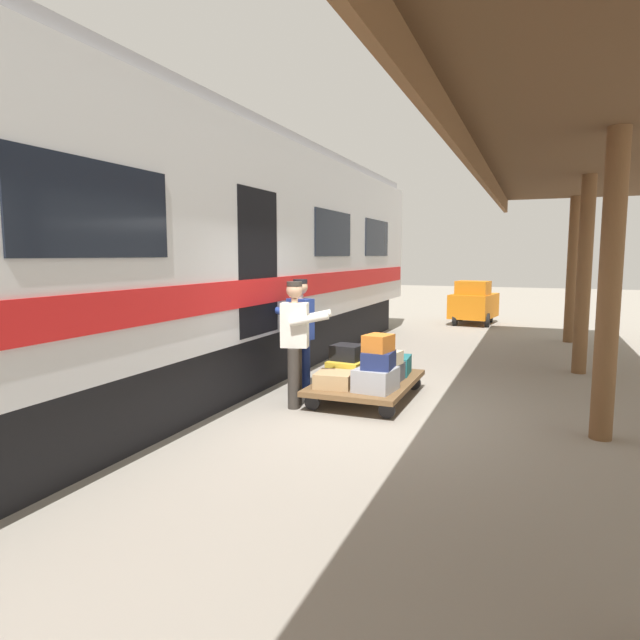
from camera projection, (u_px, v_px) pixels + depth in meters
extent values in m
plane|color=gray|center=(381.00, 414.00, 7.06)|extent=(60.00, 60.00, 0.00)
cylinder|color=brown|center=(572.00, 270.00, 12.70)|extent=(0.24, 0.24, 3.40)
cylinder|color=brown|center=(584.00, 276.00, 9.31)|extent=(0.24, 0.24, 3.40)
cylinder|color=brown|center=(610.00, 288.00, 5.91)|extent=(0.24, 0.24, 3.40)
cube|color=#4E3520|center=(620.00, 118.00, 5.70)|extent=(3.20, 15.55, 0.16)
cube|color=brown|center=(468.00, 151.00, 6.30)|extent=(0.08, 15.55, 0.30)
cube|color=silver|center=(168.00, 235.00, 7.98)|extent=(3.00, 16.77, 2.90)
cube|color=black|center=(172.00, 362.00, 8.21)|extent=(2.55, 15.93, 0.90)
cube|color=#99999E|center=(164.00, 126.00, 7.80)|extent=(2.76, 16.43, 0.20)
cube|color=red|center=(260.00, 292.00, 7.52)|extent=(0.03, 16.43, 0.36)
cube|color=black|center=(377.00, 238.00, 12.82)|extent=(0.02, 1.84, 0.84)
cube|color=black|center=(334.00, 234.00, 10.12)|extent=(0.02, 1.84, 0.84)
cube|color=black|center=(98.00, 209.00, 4.71)|extent=(0.02, 1.84, 0.84)
cube|color=black|center=(255.00, 263.00, 7.50)|extent=(0.12, 1.10, 2.00)
cube|color=brown|center=(367.00, 382.00, 7.76)|extent=(1.28, 1.99, 0.07)
cylinder|color=black|center=(387.00, 410.00, 6.85)|extent=(0.21, 0.05, 0.21)
cylinder|color=black|center=(312.00, 402.00, 7.23)|extent=(0.21, 0.05, 0.21)
cylinder|color=black|center=(414.00, 383.00, 8.32)|extent=(0.21, 0.05, 0.21)
cylinder|color=black|center=(351.00, 377.00, 8.69)|extent=(0.21, 0.05, 0.21)
cube|color=#9EA0A5|center=(376.00, 379.00, 7.12)|extent=(0.54, 0.58, 0.30)
cube|color=#1E666B|center=(396.00, 365.00, 8.13)|extent=(0.44, 0.55, 0.27)
cube|color=#4C515B|center=(386.00, 373.00, 7.63)|extent=(0.42, 0.58, 0.25)
cube|color=gold|center=(348.00, 369.00, 7.84)|extent=(0.53, 0.58, 0.26)
cube|color=brown|center=(359.00, 361.00, 8.34)|extent=(0.46, 0.61, 0.30)
cube|color=tan|center=(335.00, 379.00, 7.34)|extent=(0.54, 0.54, 0.20)
cube|color=navy|center=(379.00, 360.00, 7.11)|extent=(0.39, 0.47, 0.22)
cube|color=#CC6B23|center=(378.00, 343.00, 7.08)|extent=(0.38, 0.43, 0.22)
cube|color=beige|center=(384.00, 358.00, 7.59)|extent=(0.48, 0.45, 0.19)
cube|color=black|center=(347.00, 352.00, 7.85)|extent=(0.45, 0.43, 0.22)
cylinder|color=navy|center=(305.00, 365.00, 8.13)|extent=(0.16, 0.16, 0.82)
cylinder|color=navy|center=(296.00, 367.00, 7.98)|extent=(0.16, 0.16, 0.82)
cube|color=navy|center=(300.00, 319.00, 7.97)|extent=(0.41, 0.31, 0.60)
cylinder|color=tan|center=(300.00, 297.00, 7.93)|extent=(0.09, 0.09, 0.06)
sphere|color=tan|center=(300.00, 287.00, 7.92)|extent=(0.22, 0.22, 0.22)
cylinder|color=black|center=(300.00, 281.00, 7.91)|extent=(0.21, 0.21, 0.06)
cylinder|color=navy|center=(296.00, 310.00, 8.22)|extent=(0.54, 0.24, 0.21)
cylinder|color=navy|center=(282.00, 312.00, 7.97)|extent=(0.54, 0.24, 0.21)
cylinder|color=#332D28|center=(294.00, 378.00, 7.27)|extent=(0.16, 0.16, 0.82)
cylinder|color=#332D28|center=(296.00, 375.00, 7.47)|extent=(0.16, 0.16, 0.82)
cube|color=silver|center=(295.00, 325.00, 7.28)|extent=(0.40, 0.30, 0.60)
cylinder|color=tan|center=(295.00, 301.00, 7.24)|extent=(0.09, 0.09, 0.06)
sphere|color=tan|center=(294.00, 290.00, 7.23)|extent=(0.22, 0.22, 0.22)
cylinder|color=#332D28|center=(294.00, 284.00, 7.22)|extent=(0.21, 0.21, 0.06)
cylinder|color=silver|center=(309.00, 319.00, 7.09)|extent=(0.54, 0.23, 0.21)
cylinder|color=silver|center=(313.00, 317.00, 7.40)|extent=(0.54, 0.23, 0.21)
cube|color=orange|center=(474.00, 306.00, 16.19)|extent=(1.35, 1.85, 0.70)
cube|color=orange|center=(473.00, 290.00, 15.81)|extent=(1.00, 0.83, 0.50)
cylinder|color=black|center=(487.00, 320.00, 15.51)|extent=(0.12, 0.40, 0.40)
cylinder|color=black|center=(455.00, 319.00, 15.84)|extent=(0.12, 0.40, 0.40)
cylinder|color=black|center=(491.00, 316.00, 16.62)|extent=(0.12, 0.40, 0.40)
cylinder|color=black|center=(461.00, 315.00, 16.95)|extent=(0.12, 0.40, 0.40)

